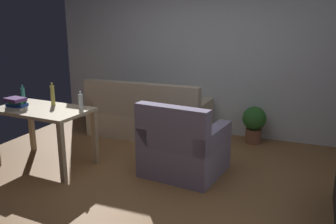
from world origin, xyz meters
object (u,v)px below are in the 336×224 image
couch (148,118)px  potted_plant (254,122)px  armchair (183,149)px  bottle_squat (53,95)px  bottle_clear (81,101)px  book_stack (16,103)px  bottle_tall (23,95)px  desk (43,117)px

couch → potted_plant: 1.67m
armchair → bottle_squat: 1.84m
bottle_clear → book_stack: bottle_clear is taller
couch → bottle_clear: bearing=78.5°
bottle_tall → bottle_squat: 0.47m
desk → potted_plant: bearing=41.8°
desk → armchair: armchair is taller
bottle_squat → book_stack: bearing=-128.2°
potted_plant → bottle_squat: 2.95m
bottle_tall → couch: bearing=49.3°
couch → book_stack: couch is taller
desk → bottle_squat: (0.01, 0.19, 0.24)m
desk → book_stack: (-0.26, -0.16, 0.19)m
couch → armchair: size_ratio=1.91×
potted_plant → book_stack: (-2.64, -2.03, 0.51)m
bottle_clear → bottle_tall: bearing=-179.0°
potted_plant → bottle_tall: (-2.84, -1.71, 0.54)m
couch → bottle_clear: 1.51m
potted_plant → armchair: bearing=-113.2°
armchair → couch: bearing=-42.0°
couch → bottle_squat: bearing=61.9°
armchair → bottle_squat: bearing=13.6°
bottle_tall → book_stack: bottle_tall is taller
bottle_tall → bottle_clear: 0.92m
desk → potted_plant: (2.38, 1.87, -0.32)m
couch → book_stack: 2.06m
potted_plant → bottle_tall: bearing=-149.0°
bottle_tall → bottle_squat: bearing=3.7°
armchair → bottle_clear: size_ratio=4.40×
desk → bottle_clear: size_ratio=5.50×
potted_plant → bottle_tall: size_ratio=2.36×
potted_plant → couch: bearing=-169.2°
potted_plant → bottle_clear: bearing=-138.7°
bottle_tall → book_stack: size_ratio=0.92×
couch → bottle_clear: bottle_clear is taller
bottle_squat → bottle_tall: bearing=-176.3°
potted_plant → armchair: armchair is taller
book_stack → couch: bearing=59.7°
potted_plant → armchair: size_ratio=0.57×
bottle_clear → potted_plant: bearing=41.3°
bottle_tall → book_stack: bearing=-59.2°
bottle_clear → book_stack: 0.80m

